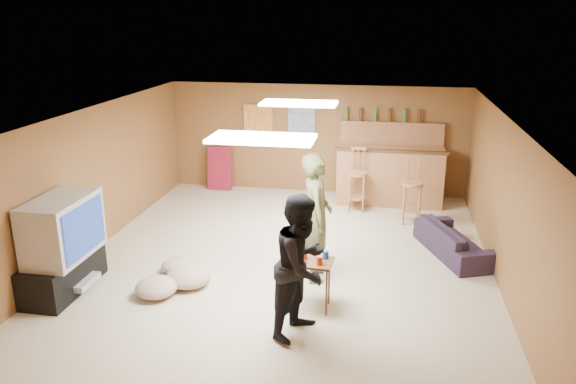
% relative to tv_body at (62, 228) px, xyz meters
% --- Properties ---
extents(ground, '(7.00, 7.00, 0.00)m').
position_rel_tv_body_xyz_m(ground, '(2.65, 1.50, -0.90)').
color(ground, '#BCAE90').
rests_on(ground, ground).
extents(ceiling, '(6.00, 7.00, 0.02)m').
position_rel_tv_body_xyz_m(ceiling, '(2.65, 1.50, 1.30)').
color(ceiling, silver).
rests_on(ceiling, ground).
extents(wall_back, '(6.00, 0.02, 2.20)m').
position_rel_tv_body_xyz_m(wall_back, '(2.65, 5.00, 0.20)').
color(wall_back, brown).
rests_on(wall_back, ground).
extents(wall_front, '(6.00, 0.02, 2.20)m').
position_rel_tv_body_xyz_m(wall_front, '(2.65, -2.00, 0.20)').
color(wall_front, brown).
rests_on(wall_front, ground).
extents(wall_left, '(0.02, 7.00, 2.20)m').
position_rel_tv_body_xyz_m(wall_left, '(-0.35, 1.50, 0.20)').
color(wall_left, brown).
rests_on(wall_left, ground).
extents(wall_right, '(0.02, 7.00, 2.20)m').
position_rel_tv_body_xyz_m(wall_right, '(5.65, 1.50, 0.20)').
color(wall_right, brown).
rests_on(wall_right, ground).
extents(tv_stand, '(0.55, 1.30, 0.50)m').
position_rel_tv_body_xyz_m(tv_stand, '(-0.07, 0.00, -0.65)').
color(tv_stand, black).
rests_on(tv_stand, ground).
extents(dvd_box, '(0.35, 0.50, 0.08)m').
position_rel_tv_body_xyz_m(dvd_box, '(0.15, 0.00, -0.75)').
color(dvd_box, '#B2B2B7').
rests_on(dvd_box, tv_stand).
extents(tv_body, '(0.60, 1.10, 0.80)m').
position_rel_tv_body_xyz_m(tv_body, '(0.00, 0.00, 0.00)').
color(tv_body, '#B2B2B7').
rests_on(tv_body, tv_stand).
extents(tv_screen, '(0.02, 0.95, 0.65)m').
position_rel_tv_body_xyz_m(tv_screen, '(0.31, 0.00, 0.00)').
color(tv_screen, navy).
rests_on(tv_screen, tv_body).
extents(bar_counter, '(2.00, 0.60, 1.10)m').
position_rel_tv_body_xyz_m(bar_counter, '(4.15, 4.45, -0.35)').
color(bar_counter, '#9C6138').
rests_on(bar_counter, ground).
extents(bar_lip, '(2.10, 0.12, 0.05)m').
position_rel_tv_body_xyz_m(bar_lip, '(4.15, 4.20, 0.20)').
color(bar_lip, '#402714').
rests_on(bar_lip, bar_counter).
extents(bar_shelf, '(2.00, 0.18, 0.05)m').
position_rel_tv_body_xyz_m(bar_shelf, '(4.15, 4.90, 0.60)').
color(bar_shelf, '#9C6138').
rests_on(bar_shelf, bar_backing).
extents(bar_backing, '(2.00, 0.14, 0.60)m').
position_rel_tv_body_xyz_m(bar_backing, '(4.15, 4.92, 0.30)').
color(bar_backing, '#9C6138').
rests_on(bar_backing, bar_counter).
extents(poster_left, '(0.60, 0.03, 0.85)m').
position_rel_tv_body_xyz_m(poster_left, '(1.45, 4.96, 0.45)').
color(poster_left, '#BF3F26').
rests_on(poster_left, wall_back).
extents(poster_right, '(0.55, 0.03, 0.80)m').
position_rel_tv_body_xyz_m(poster_right, '(2.35, 4.96, 0.45)').
color(poster_right, '#334C99').
rests_on(poster_right, wall_back).
extents(folding_chair_stack, '(0.50, 0.26, 0.91)m').
position_rel_tv_body_xyz_m(folding_chair_stack, '(0.65, 4.80, -0.45)').
color(folding_chair_stack, maroon).
rests_on(folding_chair_stack, ground).
extents(ceiling_panel_front, '(1.20, 0.60, 0.04)m').
position_rel_tv_body_xyz_m(ceiling_panel_front, '(2.65, 0.00, 1.27)').
color(ceiling_panel_front, white).
rests_on(ceiling_panel_front, ceiling).
extents(ceiling_panel_back, '(1.20, 0.60, 0.04)m').
position_rel_tv_body_xyz_m(ceiling_panel_back, '(2.65, 2.70, 1.27)').
color(ceiling_panel_back, white).
rests_on(ceiling_panel_back, ceiling).
extents(person_olive, '(0.54, 0.72, 1.79)m').
position_rel_tv_body_xyz_m(person_olive, '(3.17, 0.97, -0.00)').
color(person_olive, brown).
rests_on(person_olive, ground).
extents(person_black, '(0.90, 1.00, 1.67)m').
position_rel_tv_body_xyz_m(person_black, '(3.19, -0.45, -0.06)').
color(person_black, black).
rests_on(person_black, ground).
extents(sofa, '(1.17, 1.72, 0.47)m').
position_rel_tv_body_xyz_m(sofa, '(5.15, 2.13, -0.67)').
color(sofa, black).
rests_on(sofa, ground).
extents(tray_table, '(0.53, 0.43, 0.65)m').
position_rel_tv_body_xyz_m(tray_table, '(3.23, 0.11, -0.58)').
color(tray_table, '#402714').
rests_on(tray_table, ground).
extents(cup_red_near, '(0.10, 0.10, 0.11)m').
position_rel_tv_body_xyz_m(cup_red_near, '(3.13, 0.14, -0.20)').
color(cup_red_near, '#B8320C').
rests_on(cup_red_near, tray_table).
extents(cup_red_far, '(0.10, 0.10, 0.11)m').
position_rel_tv_body_xyz_m(cup_red_far, '(3.33, 0.01, -0.20)').
color(cup_red_far, '#B8320C').
rests_on(cup_red_far, tray_table).
extents(cup_blue, '(0.08, 0.08, 0.10)m').
position_rel_tv_body_xyz_m(cup_blue, '(3.39, 0.20, -0.20)').
color(cup_blue, navy).
rests_on(cup_blue, tray_table).
extents(bar_stool_left, '(0.44, 0.44, 1.12)m').
position_rel_tv_body_xyz_m(bar_stool_left, '(3.56, 3.91, -0.34)').
color(bar_stool_left, '#9C6138').
rests_on(bar_stool_left, ground).
extents(bar_stool_right, '(0.38, 0.38, 1.07)m').
position_rel_tv_body_xyz_m(bar_stool_right, '(4.54, 3.41, -0.36)').
color(bar_stool_right, '#9C6138').
rests_on(bar_stool_right, ground).
extents(cushion_near_tv, '(0.69, 0.69, 0.28)m').
position_rel_tv_body_xyz_m(cushion_near_tv, '(1.51, 0.42, -0.76)').
color(cushion_near_tv, gray).
rests_on(cushion_near_tv, ground).
extents(cushion_mid, '(0.56, 0.56, 0.21)m').
position_rel_tv_body_xyz_m(cushion_mid, '(1.21, 0.79, -0.80)').
color(cushion_mid, gray).
rests_on(cushion_mid, ground).
extents(cushion_far, '(0.63, 0.63, 0.25)m').
position_rel_tv_body_xyz_m(cushion_far, '(1.20, 0.07, -0.78)').
color(cushion_far, gray).
rests_on(cushion_far, ground).
extents(bottle_row, '(1.48, 0.08, 0.26)m').
position_rel_tv_body_xyz_m(bottle_row, '(3.95, 4.88, 0.75)').
color(bottle_row, '#3F7233').
rests_on(bottle_row, bar_shelf).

